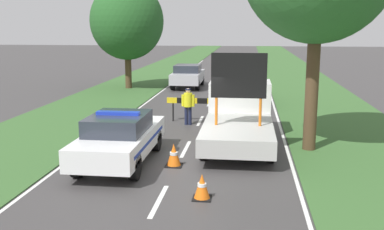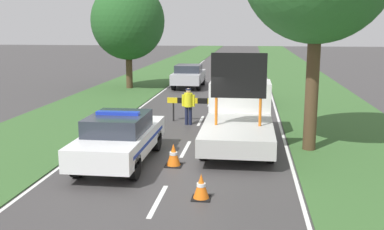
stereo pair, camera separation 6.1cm
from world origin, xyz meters
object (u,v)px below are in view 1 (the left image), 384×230
at_px(traffic_cone_behind_barrier, 174,155).
at_px(roadside_tree_near_right, 127,21).
at_px(traffic_cone_near_truck, 123,125).
at_px(pedestrian_civilian, 219,102).
at_px(queued_car_sedan_silver, 188,75).
at_px(traffic_cone_lane_edge, 140,117).
at_px(police_officer, 188,103).
at_px(traffic_cone_centre_front, 240,111).
at_px(traffic_cone_near_police, 202,187).
at_px(police_car, 120,137).
at_px(work_truck, 239,115).
at_px(queued_car_hatch_blue, 243,89).
at_px(road_barrier, 197,102).

height_order(traffic_cone_behind_barrier, roadside_tree_near_right, roadside_tree_near_right).
bearing_deg(traffic_cone_near_truck, traffic_cone_behind_barrier, -55.07).
bearing_deg(pedestrian_civilian, queued_car_sedan_silver, 87.44).
distance_m(traffic_cone_behind_barrier, traffic_cone_lane_edge, 6.34).
bearing_deg(pedestrian_civilian, police_officer, 156.76).
relative_size(traffic_cone_centre_front, traffic_cone_lane_edge, 1.02).
xyz_separation_m(traffic_cone_near_police, traffic_cone_centre_front, (0.70, 10.10, -0.05)).
height_order(pedestrian_civilian, traffic_cone_centre_front, pedestrian_civilian).
height_order(pedestrian_civilian, traffic_cone_behind_barrier, pedestrian_civilian).
height_order(police_officer, traffic_cone_near_police, police_officer).
relative_size(police_officer, traffic_cone_near_truck, 2.21).
distance_m(traffic_cone_near_police, traffic_cone_behind_barrier, 2.70).
bearing_deg(roadside_tree_near_right, police_car, -75.78).
bearing_deg(traffic_cone_near_truck, roadside_tree_near_right, 104.14).
bearing_deg(traffic_cone_near_police, traffic_cone_lane_edge, 113.08).
height_order(police_car, work_truck, work_truck).
height_order(traffic_cone_lane_edge, queued_car_hatch_blue, queued_car_hatch_blue).
xyz_separation_m(work_truck, roadside_tree_near_right, (-7.59, 13.09, 3.40)).
xyz_separation_m(work_truck, pedestrian_civilian, (-0.88, 2.39, 0.02)).
xyz_separation_m(road_barrier, traffic_cone_lane_edge, (-2.42, -0.49, -0.60)).
bearing_deg(traffic_cone_lane_edge, queued_car_sedan_silver, 87.24).
xyz_separation_m(road_barrier, roadside_tree_near_right, (-5.72, 9.90, 3.54)).
bearing_deg(road_barrier, police_officer, -113.27).
xyz_separation_m(work_truck, traffic_cone_centre_front, (-0.04, 4.48, -0.73)).
bearing_deg(queued_car_sedan_silver, road_barrier, 99.77).
height_order(pedestrian_civilian, roadside_tree_near_right, roadside_tree_near_right).
relative_size(road_barrier, traffic_cone_behind_barrier, 3.91).
height_order(work_truck, roadside_tree_near_right, roadside_tree_near_right).
height_order(traffic_cone_centre_front, traffic_cone_near_truck, traffic_cone_near_truck).
distance_m(police_officer, traffic_cone_near_truck, 3.06).
bearing_deg(work_truck, roadside_tree_near_right, -62.71).
distance_m(road_barrier, roadside_tree_near_right, 11.96).
relative_size(work_truck, traffic_cone_behind_barrier, 8.55).
relative_size(traffic_cone_near_police, roadside_tree_near_right, 0.09).
distance_m(pedestrian_civilian, traffic_cone_near_truck, 4.04).
bearing_deg(roadside_tree_near_right, traffic_cone_behind_barrier, -70.51).
xyz_separation_m(police_car, police_officer, (1.32, 5.58, 0.13)).
bearing_deg(queued_car_sedan_silver, traffic_cone_lane_edge, 87.24).
distance_m(traffic_cone_near_police, traffic_cone_lane_edge, 9.05).
height_order(work_truck, traffic_cone_centre_front, work_truck).
bearing_deg(work_truck, traffic_cone_centre_front, -92.30).
bearing_deg(pedestrian_civilian, traffic_cone_centre_front, 51.71).
relative_size(road_barrier, traffic_cone_lane_edge, 5.20).
height_order(police_car, queued_car_sedan_silver, police_car).
relative_size(police_car, traffic_cone_near_truck, 6.84).
xyz_separation_m(road_barrier, pedestrian_civilian, (0.99, -0.81, 0.16)).
height_order(road_barrier, roadside_tree_near_right, roadside_tree_near_right).
relative_size(traffic_cone_near_police, queued_car_hatch_blue, 0.14).
xyz_separation_m(pedestrian_civilian, roadside_tree_near_right, (-6.71, 10.71, 3.38)).
bearing_deg(roadside_tree_near_right, traffic_cone_near_truck, -75.86).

